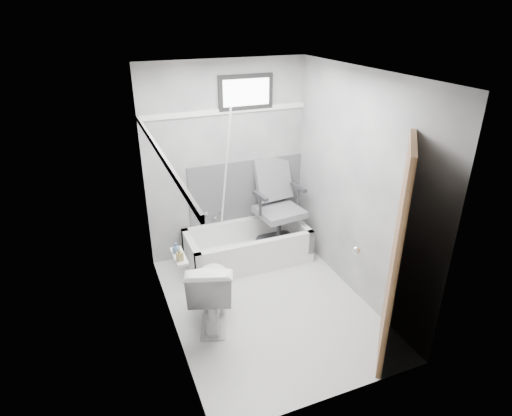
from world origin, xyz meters
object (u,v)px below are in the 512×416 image
bathtub (248,245)px  office_chair (279,206)px  toilet (212,289)px  soap_bottle_a (180,255)px  soap_bottle_b (176,248)px  door (445,269)px

bathtub → office_chair: (0.44, 0.04, 0.45)m
toilet → soap_bottle_a: soap_bottle_a is taller
toilet → office_chair: bearing=-121.3°
bathtub → soap_bottle_b: size_ratio=15.93×
door → soap_bottle_b: size_ratio=21.24×
bathtub → soap_bottle_b: soap_bottle_b is taller
toilet → soap_bottle_b: 0.66m
soap_bottle_b → door: bearing=-32.1°
soap_bottle_a → bathtub: bearing=47.1°
toilet → door: bearing=160.8°
toilet → soap_bottle_b: soap_bottle_b is taller
bathtub → soap_bottle_a: bearing=-132.9°
door → office_chair: bearing=100.5°
toilet → bathtub: bearing=-109.1°
office_chair → soap_bottle_b: 1.85m
bathtub → soap_bottle_a: size_ratio=12.92×
bathtub → door: 2.50m
office_chair → soap_bottle_a: 1.94m
soap_bottle_a → soap_bottle_b: bearing=90.0°
toilet → soap_bottle_a: 0.70m
office_chair → soap_bottle_b: bearing=-152.3°
bathtub → toilet: size_ratio=1.93×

